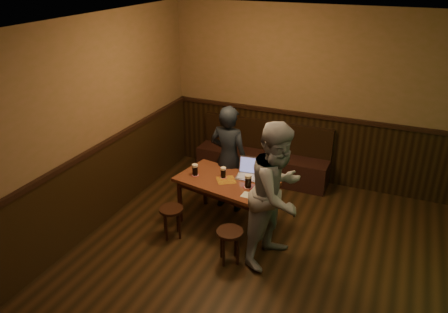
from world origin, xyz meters
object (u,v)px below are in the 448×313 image
pint_right (248,181)px  person_grey (277,194)px  bench (263,160)px  pint_left (195,170)px  stool_left (172,214)px  person_suit (229,159)px  pint_mid (223,172)px  stool_right (230,237)px  pub_table (226,186)px  laptop (250,172)px

pint_right → person_grey: (0.49, -0.36, 0.11)m
bench → pint_left: bearing=-105.5°
stool_left → person_suit: bearing=68.6°
pint_right → pint_mid: bearing=162.4°
stool_right → bench: bearing=98.9°
pint_right → bench: bearing=101.7°
stool_left → bench: bearing=75.6°
bench → pint_mid: (-0.06, -1.52, 0.46)m
pub_table → person_grey: 0.98m
stool_left → pint_mid: (0.48, 0.60, 0.43)m
stool_left → pint_right: size_ratio=2.38×
pub_table → person_grey: person_grey is taller
pint_mid → pint_right: size_ratio=0.84×
pint_mid → person_grey: (0.90, -0.49, 0.12)m
pint_mid → laptop: 0.37m
bench → pint_left: 1.73m
bench → stool_right: size_ratio=5.01×
person_grey → stool_right: bearing=138.2°
pint_left → bench: bearing=74.5°
person_suit → stool_left: bearing=73.0°
pint_left → pint_mid: 0.39m
bench → person_suit: person_suit is taller
bench → pint_right: size_ratio=12.19×
pub_table → stool_right: (0.36, -0.73, -0.25)m
pint_right → person_grey: person_grey is taller
stool_left → pint_right: (0.89, 0.47, 0.44)m
stool_right → stool_left: bearing=168.4°
laptop → person_grey: bearing=-54.9°
pub_table → pint_mid: bearing=149.7°
pint_left → pint_right: pint_right is taller
pint_mid → pint_right: pint_right is taller
stool_left → laptop: 1.19m
pub_table → pint_left: pint_left is taller
pub_table → stool_right: size_ratio=3.21×
bench → laptop: bearing=-79.1°
pint_left → stool_left: bearing=-101.1°
stool_left → person_grey: (1.38, 0.11, 0.55)m
stool_right → person_suit: person_suit is taller
pub_table → pint_right: pint_right is taller
stool_left → laptop: (0.80, 0.78, 0.41)m
laptop → pub_table: bearing=-143.0°
pint_mid → laptop: laptop is taller
pub_table → person_suit: 0.51m
pint_left → person_grey: person_grey is taller
pub_table → pint_mid: 0.19m
pint_mid → bench: bearing=87.6°
pint_left → pint_right: (0.79, -0.04, 0.01)m
laptop → stool_left: bearing=-141.4°
pint_right → laptop: (-0.08, 0.31, -0.03)m
pint_mid → person_suit: bearing=102.5°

